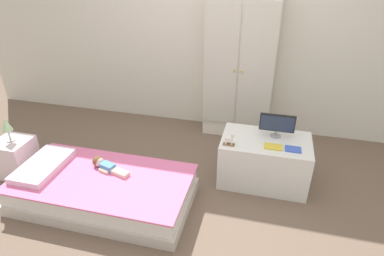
{
  "coord_description": "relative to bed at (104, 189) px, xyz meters",
  "views": [
    {
      "loc": [
        0.62,
        -2.18,
        2.01
      ],
      "look_at": [
        -0.02,
        0.37,
        0.56
      ],
      "focal_mm": 30.66,
      "sensor_mm": 36.0,
      "label": 1
    }
  ],
  "objects": [
    {
      "name": "ground_plane",
      "position": [
        0.7,
        0.16,
        -0.14
      ],
      "size": [
        10.0,
        10.0,
        0.02
      ],
      "primitive_type": "cube",
      "color": "brown"
    },
    {
      "name": "back_wall",
      "position": [
        0.7,
        1.74,
        1.22
      ],
      "size": [
        6.4,
        0.05,
        2.7
      ],
      "primitive_type": "cube",
      "color": "silver",
      "rests_on": "ground_plane"
    },
    {
      "name": "bed",
      "position": [
        0.0,
        0.0,
        0.0
      ],
      "size": [
        1.55,
        0.8,
        0.26
      ],
      "color": "beige",
      "rests_on": "ground_plane"
    },
    {
      "name": "pillow",
      "position": [
        -0.57,
        0.0,
        0.16
      ],
      "size": [
        0.32,
        0.57,
        0.06
      ],
      "primitive_type": "cube",
      "color": "silver",
      "rests_on": "bed"
    },
    {
      "name": "doll",
      "position": [
        -0.04,
        0.14,
        0.17
      ],
      "size": [
        0.39,
        0.18,
        0.1
      ],
      "color": "#4C84C6",
      "rests_on": "bed"
    },
    {
      "name": "nightstand",
      "position": [
        -1.03,
        0.17,
        0.06
      ],
      "size": [
        0.32,
        0.32,
        0.38
      ],
      "primitive_type": "cube",
      "color": "silver",
      "rests_on": "ground_plane"
    },
    {
      "name": "table_lamp",
      "position": [
        -1.03,
        0.17,
        0.42
      ],
      "size": [
        0.1,
        0.1,
        0.25
      ],
      "color": "#B7B2AD",
      "rests_on": "nightstand"
    },
    {
      "name": "wardrobe",
      "position": [
        0.97,
        1.55,
        0.71
      ],
      "size": [
        0.77,
        0.32,
        1.68
      ],
      "color": "white",
      "rests_on": "ground_plane"
    },
    {
      "name": "tv_stand",
      "position": [
        1.35,
        0.66,
        0.1
      ],
      "size": [
        0.82,
        0.51,
        0.46
      ],
      "primitive_type": "cube",
      "color": "silver",
      "rests_on": "ground_plane"
    },
    {
      "name": "tv_monitor",
      "position": [
        1.43,
        0.74,
        0.46
      ],
      "size": [
        0.32,
        0.1,
        0.23
      ],
      "color": "#99999E",
      "rests_on": "tv_stand"
    },
    {
      "name": "rocking_horse_toy",
      "position": [
        1.04,
        0.49,
        0.39
      ],
      "size": [
        0.11,
        0.04,
        0.13
      ],
      "color": "#8E6642",
      "rests_on": "tv_stand"
    },
    {
      "name": "book_yellow",
      "position": [
        1.41,
        0.54,
        0.33
      ],
      "size": [
        0.16,
        0.1,
        0.01
      ],
      "primitive_type": "cube",
      "color": "gold",
      "rests_on": "tv_stand"
    },
    {
      "name": "book_blue",
      "position": [
        1.59,
        0.54,
        0.34
      ],
      "size": [
        0.14,
        0.1,
        0.01
      ],
      "primitive_type": "cube",
      "color": "blue",
      "rests_on": "tv_stand"
    }
  ]
}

